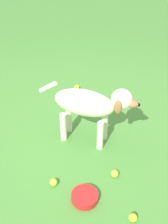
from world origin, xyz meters
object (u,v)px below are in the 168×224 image
object	(u,v)px
tennis_ball_1	(133,218)
tennis_ball_2	(77,87)
tennis_ball_3	(54,182)
dog	(90,105)
tennis_ball_0	(115,174)
water_bowl	(85,197)

from	to	relation	value
tennis_ball_1	tennis_ball_2	xyz separation A→B (m)	(-0.39, -1.90, 0.00)
tennis_ball_2	tennis_ball_3	distance (m)	1.56
dog	tennis_ball_3	xyz separation A→B (m)	(0.53, 0.38, -0.40)
tennis_ball_2	dog	bearing A→B (deg)	73.07
tennis_ball_1	dog	bearing A→B (deg)	-96.41
tennis_ball_0	water_bowl	distance (m)	0.36
tennis_ball_0	dog	bearing A→B (deg)	-91.20
tennis_ball_3	water_bowl	bearing A→B (deg)	125.63
dog	tennis_ball_3	size ratio (longest dim) A/B	10.99
tennis_ball_0	tennis_ball_3	bearing A→B (deg)	-15.16
dog	tennis_ball_0	distance (m)	0.66
dog	tennis_ball_1	distance (m)	1.04
tennis_ball_2	water_bowl	size ratio (longest dim) A/B	0.30
tennis_ball_1	tennis_ball_0	bearing A→B (deg)	-102.59
dog	tennis_ball_3	distance (m)	0.76
tennis_ball_3	tennis_ball_2	bearing A→B (deg)	-121.54
tennis_ball_0	tennis_ball_1	world-z (taller)	same
tennis_ball_3	tennis_ball_0	bearing A→B (deg)	164.84
dog	tennis_ball_3	bearing A→B (deg)	-98.96
tennis_ball_0	tennis_ball_3	world-z (taller)	same
dog	water_bowl	distance (m)	0.83
dog	tennis_ball_1	xyz separation A→B (m)	(0.11, 0.95, -0.40)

